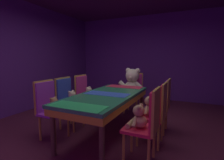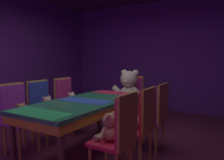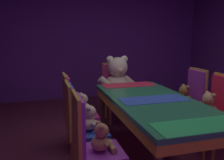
# 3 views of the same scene
# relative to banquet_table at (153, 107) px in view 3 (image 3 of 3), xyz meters

# --- Properties ---
(ground_plane) EXTENTS (7.90, 7.90, 0.00)m
(ground_plane) POSITION_rel_banquet_table_xyz_m (0.00, 0.00, -0.65)
(ground_plane) COLOR #591E33
(wall_back) EXTENTS (5.20, 0.12, 2.80)m
(wall_back) POSITION_rel_banquet_table_xyz_m (0.00, 3.20, 0.75)
(wall_back) COLOR #59267F
(wall_back) RESTS_ON ground_plane
(banquet_table) EXTENTS (0.90, 2.02, 0.75)m
(banquet_table) POSITION_rel_banquet_table_xyz_m (0.00, 0.00, 0.00)
(banquet_table) COLOR #26724C
(banquet_table) RESTS_ON ground_plane
(chair_left_0) EXTENTS (0.42, 0.41, 0.98)m
(chair_left_0) POSITION_rel_banquet_table_xyz_m (-0.87, -0.50, -0.05)
(chair_left_0) COLOR purple
(chair_left_0) RESTS_ON ground_plane
(teddy_left_0) EXTENTS (0.21, 0.27, 0.26)m
(teddy_left_0) POSITION_rel_banquet_table_xyz_m (-0.73, -0.50, -0.08)
(teddy_left_0) COLOR #9E7247
(teddy_left_0) RESTS_ON chair_left_0
(chair_left_1) EXTENTS (0.42, 0.41, 0.98)m
(chair_left_1) POSITION_rel_banquet_table_xyz_m (-0.89, -0.01, -0.05)
(chair_left_1) COLOR #2D47B2
(chair_left_1) RESTS_ON ground_plane
(teddy_left_1) EXTENTS (0.23, 0.30, 0.28)m
(teddy_left_1) POSITION_rel_banquet_table_xyz_m (-0.74, -0.01, -0.07)
(teddy_left_1) COLOR beige
(teddy_left_1) RESTS_ON chair_left_1
(chair_left_2) EXTENTS (0.42, 0.41, 0.98)m
(chair_left_2) POSITION_rel_banquet_table_xyz_m (-0.87, 0.55, -0.05)
(chair_left_2) COLOR #CC338C
(chair_left_2) RESTS_ON ground_plane
(teddy_left_2) EXTENTS (0.22, 0.29, 0.27)m
(teddy_left_2) POSITION_rel_banquet_table_xyz_m (-0.72, 0.55, -0.08)
(teddy_left_2) COLOR beige
(teddy_left_2) RESTS_ON chair_left_2
(chair_right_1) EXTENTS (0.42, 0.41, 0.98)m
(chair_right_1) POSITION_rel_banquet_table_xyz_m (0.88, 0.01, -0.05)
(chair_right_1) COLOR red
(chair_right_1) RESTS_ON ground_plane
(teddy_right_1) EXTENTS (0.26, 0.34, 0.32)m
(teddy_right_1) POSITION_rel_banquet_table_xyz_m (0.73, 0.01, -0.06)
(teddy_right_1) COLOR tan
(teddy_right_1) RESTS_ON chair_right_1
(chair_right_2) EXTENTS (0.42, 0.41, 0.98)m
(chair_right_2) POSITION_rel_banquet_table_xyz_m (0.88, 0.55, -0.05)
(chair_right_2) COLOR purple
(chair_right_2) RESTS_ON ground_plane
(teddy_right_2) EXTENTS (0.25, 0.32, 0.30)m
(teddy_right_2) POSITION_rel_banquet_table_xyz_m (0.73, 0.55, -0.06)
(teddy_right_2) COLOR olive
(teddy_right_2) RESTS_ON chair_right_2
(throne_chair) EXTENTS (0.41, 0.42, 0.98)m
(throne_chair) POSITION_rel_banquet_table_xyz_m (0.00, 1.54, -0.05)
(throne_chair) COLOR #CC338C
(throne_chair) RESTS_ON ground_plane
(king_teddy_bear) EXTENTS (0.70, 0.54, 0.66)m
(king_teddy_bear) POSITION_rel_banquet_table_xyz_m (0.00, 1.37, 0.09)
(king_teddy_bear) COLOR beige
(king_teddy_bear) RESTS_ON throne_chair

